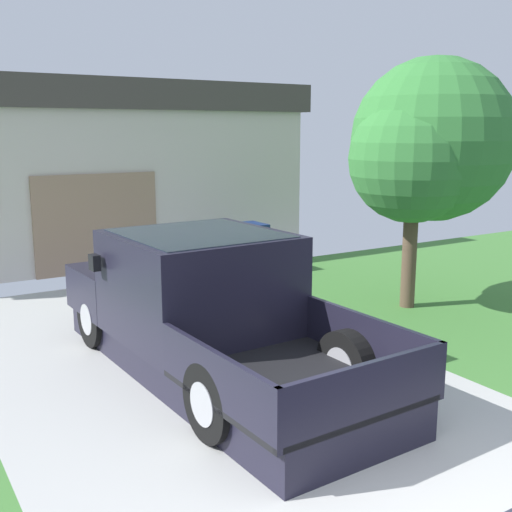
# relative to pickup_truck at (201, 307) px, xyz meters

# --- Properties ---
(pickup_truck) EXTENTS (2.29, 5.43, 1.73)m
(pickup_truck) POSITION_rel_pickup_truck_xyz_m (0.00, 0.00, 0.00)
(pickup_truck) COLOR black
(pickup_truck) RESTS_ON ground
(person_with_hat) EXTENTS (0.42, 0.40, 1.63)m
(person_with_hat) POSITION_rel_pickup_truck_xyz_m (1.26, 0.58, 0.15)
(person_with_hat) COLOR navy
(person_with_hat) RESTS_ON ground
(handbag) EXTENTS (0.30, 0.19, 0.39)m
(handbag) POSITION_rel_pickup_truck_xyz_m (1.37, 0.32, -0.65)
(handbag) COLOR tan
(handbag) RESTS_ON ground
(house_with_garage) EXTENTS (11.35, 6.01, 4.05)m
(house_with_garage) POSITION_rel_pickup_truck_xyz_m (0.37, 8.86, 1.28)
(house_with_garage) COLOR beige
(house_with_garage) RESTS_ON ground
(front_yard_tree) EXTENTS (2.91, 2.68, 4.16)m
(front_yard_tree) POSITION_rel_pickup_truck_xyz_m (4.39, 0.42, 1.97)
(front_yard_tree) COLOR brown
(front_yard_tree) RESTS_ON ground
(wheeled_trash_bin) EXTENTS (0.60, 0.72, 1.03)m
(wheeled_trash_bin) POSITION_rel_pickup_truck_xyz_m (3.37, 4.36, -0.21)
(wheeled_trash_bin) COLOR navy
(wheeled_trash_bin) RESTS_ON ground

